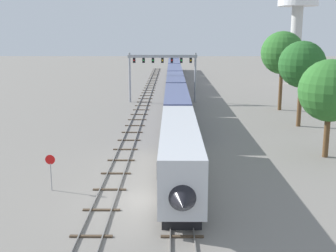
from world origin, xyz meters
The scene contains 10 objects.
ground_plane centered at (0.00, 0.00, 0.00)m, with size 400.00×400.00×0.00m, color gray.
track_main centered at (2.00, 60.00, 0.07)m, with size 2.60×200.00×0.16m.
track_near centered at (-3.50, 40.00, 0.07)m, with size 2.60×160.00×0.16m.
passenger_train centered at (2.00, 55.00, 2.61)m, with size 3.04×122.64×4.80m.
signal_gantry centered at (-0.25, 46.32, 6.38)m, with size 12.10×0.49×8.64m.
water_tower centered at (30.57, 74.50, 18.28)m, with size 9.35×9.35×23.43m.
stop_sign centered at (-8.00, 1.92, 1.87)m, with size 0.76×0.08×2.88m.
trackside_tree_left centered at (18.04, 26.02, 8.04)m, with size 5.98×5.98×11.07m.
trackside_tree_mid centered at (16.57, 11.50, 6.60)m, with size 6.01×6.01×9.63m.
trackside_tree_right centered at (18.55, 38.36, 8.96)m, with size 6.63×6.63×12.32m.
Camera 1 is at (1.34, -30.29, 12.07)m, focal length 46.70 mm.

